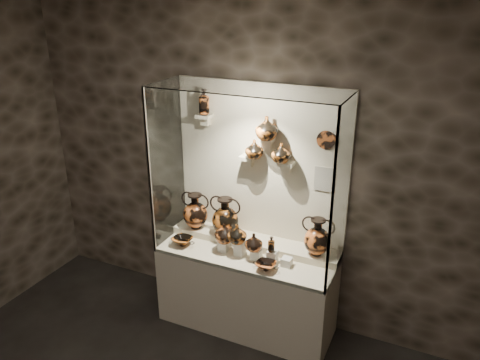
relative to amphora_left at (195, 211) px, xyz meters
name	(u,v)px	position (x,y,z in m)	size (l,w,h in m)	color
wall_back	(261,167)	(0.63, 0.18, 0.51)	(5.00, 0.02, 3.20)	#2C251C
plinth	(246,291)	(0.63, -0.14, -0.69)	(1.70, 0.60, 0.80)	beige
front_tier	(247,254)	(0.63, -0.14, -0.27)	(1.68, 0.58, 0.03)	beige
rear_tier	(254,243)	(0.63, 0.03, -0.24)	(1.70, 0.25, 0.10)	beige
back_panel	(261,167)	(0.63, 0.17, 0.51)	(1.70, 0.03, 1.60)	beige
glass_front	(233,190)	(0.63, -0.44, 0.51)	(1.70, 0.01, 1.60)	white
glass_left	(167,164)	(-0.22, -0.14, 0.51)	(0.01, 0.60, 1.60)	white
glass_right	(341,194)	(1.48, -0.14, 0.51)	(0.01, 0.60, 1.60)	white
glass_top	(248,89)	(0.63, -0.14, 1.31)	(1.70, 0.60, 0.01)	white
frame_post_left	(150,174)	(-0.21, -0.43, 0.51)	(0.02, 0.02, 1.60)	gray
frame_post_right	(332,208)	(1.47, -0.43, 0.51)	(0.02, 0.02, 1.60)	gray
pedestal_a	(224,246)	(0.41, -0.19, -0.21)	(0.09, 0.09, 0.10)	silver
pedestal_b	(240,248)	(0.58, -0.19, -0.19)	(0.09, 0.09, 0.13)	silver
pedestal_c	(256,254)	(0.75, -0.19, -0.21)	(0.09, 0.09, 0.09)	silver
pedestal_d	(272,256)	(0.91, -0.19, -0.20)	(0.09, 0.09, 0.12)	silver
pedestal_e	(287,262)	(1.05, -0.19, -0.22)	(0.09, 0.09, 0.08)	silver
bracket_ul	(204,116)	(0.08, 0.10, 0.96)	(0.14, 0.12, 0.04)	beige
bracket_ca	(248,158)	(0.53, 0.10, 0.61)	(0.14, 0.12, 0.04)	beige
bracket_cb	(268,140)	(0.73, 0.10, 0.81)	(0.10, 0.12, 0.04)	beige
bracket_cc	(286,163)	(0.91, 0.10, 0.61)	(0.14, 0.12, 0.04)	beige
amphora_left	(195,211)	(0.00, 0.00, 0.00)	(0.30, 0.30, 0.37)	#CF6227
amphora_mid	(225,217)	(0.34, -0.01, 0.01)	(0.31, 0.31, 0.39)	#BA6020
amphora_right	(317,237)	(1.26, 0.01, -0.01)	(0.29, 0.29, 0.36)	#CF6227
jug_a	(225,233)	(0.43, -0.20, -0.06)	(0.19, 0.19, 0.20)	#CF6227
jug_b	(237,234)	(0.56, -0.21, -0.03)	(0.18, 0.18, 0.19)	#BA6020
jug_c	(254,242)	(0.73, -0.21, -0.08)	(0.16, 0.16, 0.17)	#CF6227
lekythos_small	(271,243)	(0.90, -0.21, -0.05)	(0.07, 0.07, 0.17)	#BA6020
kylix_left	(183,241)	(0.00, -0.27, -0.21)	(0.25, 0.21, 0.10)	#BA6020
kylix_right	(266,265)	(0.90, -0.33, -0.21)	(0.23, 0.20, 0.09)	#CF6227
lekythos_tall	(204,101)	(0.09, 0.08, 1.11)	(0.11, 0.11, 0.27)	#CF6227
ovoid_vase_a	(254,149)	(0.61, 0.06, 0.72)	(0.17, 0.17, 0.18)	#BA6020
ovoid_vase_b	(267,128)	(0.73, 0.05, 0.94)	(0.20, 0.20, 0.21)	#BA6020
ovoid_vase_c	(281,153)	(0.87, 0.06, 0.72)	(0.17, 0.17, 0.18)	#BA6020
wall_plate	(326,140)	(1.25, 0.15, 0.86)	(0.17, 0.17, 0.02)	#A44C20
info_placard	(324,179)	(1.25, 0.15, 0.50)	(0.17, 0.01, 0.23)	beige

